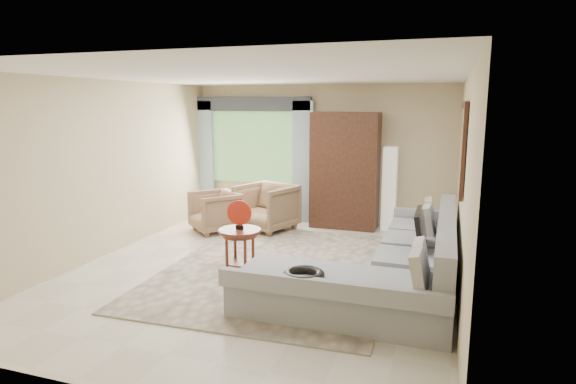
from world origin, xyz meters
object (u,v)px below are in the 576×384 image
(sectional_sofa, at_px, (395,269))
(armoire, at_px, (345,171))
(coffee_table, at_px, (240,249))
(armchair_left, at_px, (215,212))
(armchair_right, at_px, (266,207))
(tv_screen, at_px, (421,230))
(floor_lamp, at_px, (389,189))
(potted_plant, at_px, (206,204))

(sectional_sofa, height_order, armoire, armoire)
(coffee_table, distance_m, armchair_left, 2.15)
(armchair_right, xyz_separation_m, armoire, (1.28, 0.68, 0.63))
(tv_screen, xyz_separation_m, armoire, (-1.50, 2.58, 0.33))
(sectional_sofa, bearing_deg, tv_screen, 50.16)
(tv_screen, distance_m, armchair_right, 3.38)
(armchair_right, distance_m, armoire, 1.58)
(armchair_right, xyz_separation_m, floor_lamp, (2.08, 0.74, 0.33))
(sectional_sofa, height_order, armchair_left, sectional_sofa)
(armchair_left, bearing_deg, coffee_table, -12.38)
(sectional_sofa, relative_size, potted_plant, 7.16)
(sectional_sofa, xyz_separation_m, potted_plant, (-4.09, 2.90, -0.04))
(sectional_sofa, relative_size, tv_screen, 4.68)
(armchair_right, bearing_deg, floor_lamp, 39.95)
(floor_lamp, bearing_deg, tv_screen, -75.14)
(sectional_sofa, height_order, floor_lamp, floor_lamp)
(armoire, bearing_deg, sectional_sofa, -66.94)
(sectional_sofa, height_order, potted_plant, sectional_sofa)
(coffee_table, xyz_separation_m, armchair_right, (-0.43, 2.11, 0.11))
(armchair_right, xyz_separation_m, potted_plant, (-1.58, 0.68, -0.18))
(coffee_table, bearing_deg, tv_screen, 5.20)
(coffee_table, bearing_deg, potted_plant, 125.81)
(sectional_sofa, xyz_separation_m, armchair_left, (-3.34, 1.84, 0.08))
(coffee_table, bearing_deg, floor_lamp, 59.97)
(armchair_left, relative_size, potted_plant, 1.63)
(floor_lamp, bearing_deg, coffee_table, -120.03)
(armchair_left, distance_m, armchair_right, 0.92)
(armchair_right, bearing_deg, armoire, 48.36)
(sectional_sofa, bearing_deg, armoire, 113.06)
(coffee_table, relative_size, armoire, 0.28)
(tv_screen, xyz_separation_m, armchair_left, (-3.61, 1.52, -0.36))
(coffee_table, distance_m, armoire, 3.01)
(sectional_sofa, xyz_separation_m, tv_screen, (0.27, 0.32, 0.44))
(armoire, xyz_separation_m, floor_lamp, (0.80, 0.06, -0.30))
(sectional_sofa, bearing_deg, floor_lamp, 98.33)
(sectional_sofa, distance_m, potted_plant, 5.01)
(armchair_left, xyz_separation_m, floor_lamp, (2.91, 1.12, 0.39))
(potted_plant, height_order, floor_lamp, floor_lamp)
(armchair_left, distance_m, potted_plant, 1.30)
(coffee_table, height_order, armchair_left, armchair_left)
(coffee_table, bearing_deg, sectional_sofa, -2.92)
(armoire, height_order, floor_lamp, armoire)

